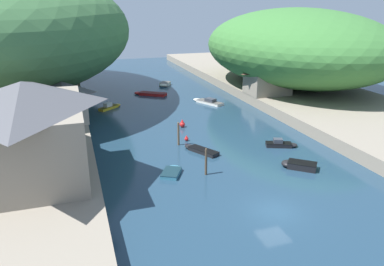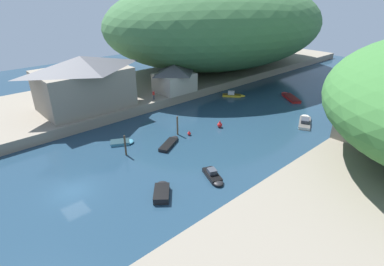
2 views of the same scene
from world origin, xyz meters
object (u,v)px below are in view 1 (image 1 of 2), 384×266
(waterfront_building, at_px, (27,127))
(boathouse_shed, at_px, (63,100))
(boat_white_cruiser, at_px, (298,165))
(boat_small_dinghy, at_px, (165,84))
(channel_buoy_near, at_px, (182,124))
(boat_moored_right, at_px, (110,107))
(boat_mid_channel, at_px, (149,94))
(channel_buoy_far, at_px, (187,139))
(person_on_quay, at_px, (77,125))
(right_bank_cottage, at_px, (268,80))
(person_by_boathouse, at_px, (84,150))
(boat_yellow_tender, at_px, (172,171))
(boat_cabin_cruiser, at_px, (207,101))
(boat_near_quay, at_px, (200,150))
(boat_far_right_bank, at_px, (282,144))

(waterfront_building, relative_size, boathouse_shed, 2.06)
(boat_white_cruiser, relative_size, boat_small_dinghy, 0.98)
(channel_buoy_near, bearing_deg, boat_small_dinghy, 81.00)
(waterfront_building, relative_size, boat_moored_right, 3.60)
(boat_white_cruiser, distance_m, boat_mid_channel, 38.64)
(channel_buoy_near, bearing_deg, boat_mid_channel, 91.15)
(waterfront_building, height_order, boat_moored_right, waterfront_building)
(channel_buoy_far, height_order, person_on_quay, person_on_quay)
(right_bank_cottage, height_order, channel_buoy_far, right_bank_cottage)
(waterfront_building, bearing_deg, channel_buoy_far, 24.14)
(channel_buoy_near, relative_size, person_by_boathouse, 0.69)
(right_bank_cottage, distance_m, channel_buoy_near, 20.27)
(waterfront_building, bearing_deg, boat_yellow_tender, -4.22)
(waterfront_building, xyz_separation_m, boat_cabin_cruiser, (26.37, 24.83, -5.71))
(boat_small_dinghy, bearing_deg, boat_white_cruiser, 123.39)
(waterfront_building, distance_m, person_by_boathouse, 5.99)
(boathouse_shed, bearing_deg, boat_mid_channel, 49.00)
(boathouse_shed, xyz_separation_m, boat_near_quay, (14.82, -12.84, -4.08))
(boat_cabin_cruiser, xyz_separation_m, channel_buoy_near, (-8.01, -11.63, 0.16))
(boat_yellow_tender, bearing_deg, channel_buoy_near, 98.06)
(boat_yellow_tender, bearing_deg, boat_far_right_bank, 41.00)
(person_on_quay, bearing_deg, boat_mid_channel, -7.91)
(boat_cabin_cruiser, bearing_deg, channel_buoy_near, -151.66)
(boat_far_right_bank, distance_m, person_on_quay, 24.96)
(boat_white_cruiser, xyz_separation_m, boat_moored_right, (-16.18, 30.18, -0.02))
(boat_yellow_tender, bearing_deg, boat_small_dinghy, 105.61)
(channel_buoy_far, bearing_deg, boat_cabin_cruiser, 62.00)
(boat_far_right_bank, relative_size, channel_buoy_near, 3.43)
(boat_white_cruiser, bearing_deg, boat_cabin_cruiser, 39.47)
(boat_moored_right, relative_size, boat_far_right_bank, 1.05)
(right_bank_cottage, xyz_separation_m, boat_near_quay, (-18.63, -18.09, -3.80))
(boat_small_dinghy, height_order, person_on_quay, person_on_quay)
(channel_buoy_near, height_order, channel_buoy_far, channel_buoy_near)
(right_bank_cottage, height_order, boat_yellow_tender, right_bank_cottage)
(boat_moored_right, relative_size, boat_mid_channel, 0.67)
(boathouse_shed, relative_size, boat_white_cruiser, 1.96)
(boat_small_dinghy, bearing_deg, channel_buoy_far, 109.92)
(waterfront_building, xyz_separation_m, boat_near_quay, (17.69, 3.81, -5.78))
(channel_buoy_near, xyz_separation_m, person_on_quay, (-14.05, -2.55, 2.11))
(boathouse_shed, relative_size, boat_far_right_bank, 1.84)
(boat_cabin_cruiser, relative_size, boat_yellow_tender, 1.79)
(boat_near_quay, distance_m, channel_buoy_near, 9.42)
(right_bank_cottage, relative_size, boat_near_quay, 1.51)
(waterfront_building, distance_m, boat_moored_right, 28.72)
(person_on_quay, bearing_deg, boathouse_shed, 35.89)
(boat_white_cruiser, relative_size, person_by_boathouse, 2.22)
(boat_white_cruiser, relative_size, person_on_quay, 2.22)
(boat_small_dinghy, xyz_separation_m, boat_moored_right, (-12.94, -14.71, -0.01))
(boat_small_dinghy, relative_size, channel_buoy_far, 5.01)
(boat_white_cruiser, bearing_deg, boat_small_dinghy, 44.31)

